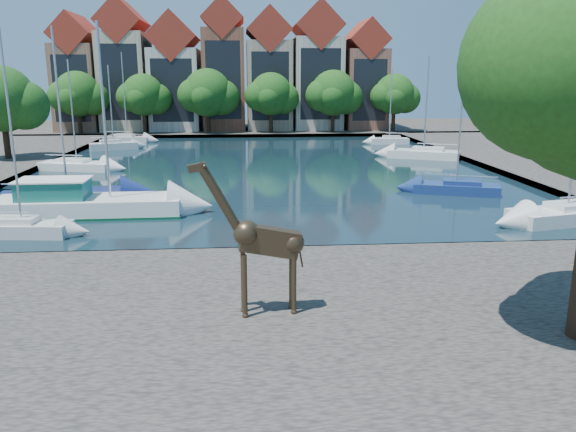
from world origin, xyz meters
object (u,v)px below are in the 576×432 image
object	(u,v)px
motorsailer	(82,201)
sailboat_left_a	(22,225)
giraffe_statue	(261,241)
sailboat_right_a	(567,212)

from	to	relation	value
motorsailer	sailboat_left_a	world-z (taller)	motorsailer
giraffe_statue	sailboat_left_a	xyz separation A→B (m)	(-10.90, 10.79, -2.15)
giraffe_statue	sailboat_left_a	distance (m)	15.48
motorsailer	sailboat_left_a	xyz separation A→B (m)	(-1.68, -3.99, -0.25)
giraffe_statue	sailboat_right_a	xyz separation A→B (m)	(16.10, 11.29, -2.14)
sailboat_right_a	giraffe_statue	bearing A→B (deg)	-144.96
sailboat_left_a	motorsailer	bearing A→B (deg)	67.13
motorsailer	sailboat_right_a	world-z (taller)	motorsailer
giraffe_statue	sailboat_right_a	world-z (taller)	sailboat_right_a
giraffe_statue	sailboat_left_a	bearing A→B (deg)	135.30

